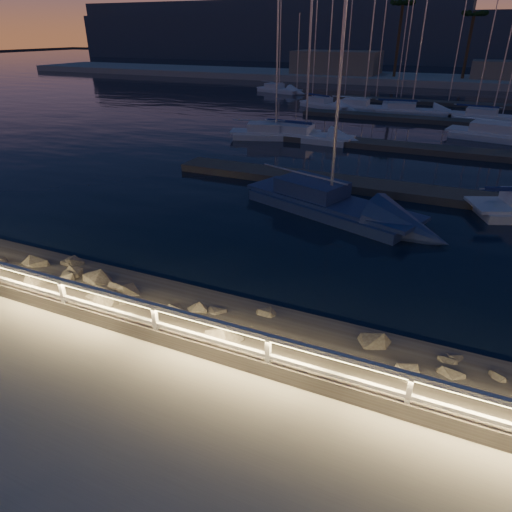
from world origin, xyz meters
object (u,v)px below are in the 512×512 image
object	(u,v)px
sailboat_e	(273,133)
sailboat_i	(325,104)
sailboat_b	(326,201)
sailboat_j	(362,107)
guard_rail	(225,333)
sailboat_f	(303,135)
sailboat_m	(278,89)
sailboat_n	(409,110)
sailboat_g	(505,135)
sailboat_k	(490,116)

from	to	relation	value
sailboat_e	sailboat_i	size ratio (longest dim) A/B	1.09
sailboat_b	sailboat_j	bearing A→B (deg)	119.18
sailboat_e	sailboat_j	xyz separation A→B (m)	(3.23, 16.48, -0.01)
guard_rail	sailboat_f	xyz separation A→B (m)	(-7.13, 26.13, -0.95)
sailboat_i	sailboat_m	bearing A→B (deg)	156.93
sailboat_i	sailboat_n	world-z (taller)	sailboat_n
guard_rail	sailboat_g	distance (m)	32.97
sailboat_e	sailboat_n	bearing A→B (deg)	45.32
sailboat_j	sailboat_m	world-z (taller)	sailboat_j
sailboat_i	sailboat_j	size ratio (longest dim) A/B	0.88
sailboat_g	sailboat_n	world-z (taller)	sailboat_g
sailboat_b	sailboat_i	world-z (taller)	sailboat_b
sailboat_n	sailboat_m	bearing A→B (deg)	142.12
guard_rail	sailboat_e	xyz separation A→B (m)	(-9.45, 25.76, -0.94)
sailboat_b	sailboat_j	distance (m)	30.58
sailboat_k	sailboat_n	size ratio (longest dim) A/B	0.98
guard_rail	sailboat_g	xyz separation A→B (m)	(6.90, 32.23, -0.92)
sailboat_i	sailboat_b	bearing A→B (deg)	-48.62
sailboat_i	sailboat_j	xyz separation A→B (m)	(4.12, -0.23, 0.01)
guard_rail	sailboat_k	world-z (taller)	sailboat_k
sailboat_j	sailboat_k	world-z (taller)	sailboat_j
sailboat_i	sailboat_n	distance (m)	8.92
sailboat_b	sailboat_f	bearing A→B (deg)	132.68
sailboat_f	sailboat_n	xyz separation A→B (m)	(5.69, 15.71, 0.01)
sailboat_f	sailboat_g	bearing A→B (deg)	26.86
guard_rail	sailboat_n	xyz separation A→B (m)	(-1.44, 41.84, -0.95)
sailboat_g	guard_rail	bearing A→B (deg)	-90.75
sailboat_i	sailboat_n	xyz separation A→B (m)	(8.90, -0.63, 0.02)
sailboat_m	sailboat_b	bearing A→B (deg)	-48.20
sailboat_e	sailboat_f	distance (m)	2.35
sailboat_b	sailboat_g	distance (m)	21.70
sailboat_g	sailboat_m	size ratio (longest dim) A/B	1.33
sailboat_k	sailboat_b	bearing A→B (deg)	-94.89
sailboat_f	sailboat_i	bearing A→B (deg)	104.49
sailboat_e	sailboat_f	world-z (taller)	sailboat_f
sailboat_m	sailboat_n	distance (m)	21.83
sailboat_g	sailboat_e	bearing A→B (deg)	-147.08
guard_rail	sailboat_j	size ratio (longest dim) A/B	3.56
guard_rail	sailboat_f	world-z (taller)	sailboat_f
sailboat_e	sailboat_f	size ratio (longest dim) A/B	0.97
sailboat_j	guard_rail	bearing A→B (deg)	-80.33
sailboat_b	sailboat_e	distance (m)	16.00
sailboat_b	sailboat_m	world-z (taller)	sailboat_b
guard_rail	sailboat_i	distance (m)	43.72
guard_rail	sailboat_f	bearing A→B (deg)	105.27
sailboat_e	sailboat_k	size ratio (longest dim) A/B	0.97
sailboat_i	sailboat_j	distance (m)	4.12
sailboat_g	sailboat_k	bearing A→B (deg)	107.73
sailboat_n	guard_rail	bearing A→B (deg)	-94.66
guard_rail	sailboat_m	bearing A→B (deg)	110.71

